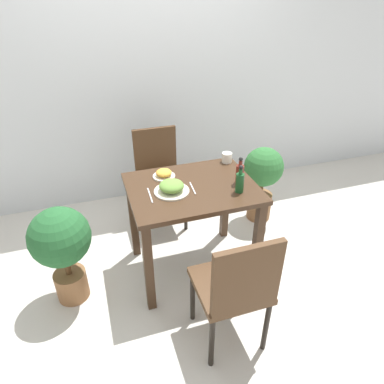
# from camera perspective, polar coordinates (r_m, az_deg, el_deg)

# --- Properties ---
(ground_plane) EXTENTS (16.00, 16.00, 0.00)m
(ground_plane) POSITION_cam_1_polar(r_m,az_deg,el_deg) (2.93, 0.00, -12.17)
(ground_plane) COLOR beige
(wall_back) EXTENTS (8.00, 0.05, 2.60)m
(wall_back) POSITION_cam_1_polar(r_m,az_deg,el_deg) (3.47, -7.16, 19.23)
(wall_back) COLOR silver
(wall_back) RESTS_ON ground_plane
(dining_table) EXTENTS (0.92, 0.71, 0.78)m
(dining_table) POSITION_cam_1_polar(r_m,az_deg,el_deg) (2.53, 0.00, -1.70)
(dining_table) COLOR #3D2819
(dining_table) RESTS_ON ground_plane
(chair_near) EXTENTS (0.42, 0.42, 0.91)m
(chair_near) POSITION_cam_1_polar(r_m,az_deg,el_deg) (2.08, 7.34, -15.34)
(chair_near) COLOR #4C331E
(chair_near) RESTS_ON ground_plane
(chair_far) EXTENTS (0.42, 0.42, 0.91)m
(chair_far) POSITION_cam_1_polar(r_m,az_deg,el_deg) (3.21, -5.56, 3.34)
(chair_far) COLOR #4C331E
(chair_far) RESTS_ON ground_plane
(food_plate) EXTENTS (0.25, 0.25, 0.09)m
(food_plate) POSITION_cam_1_polar(r_m,az_deg,el_deg) (2.38, -3.43, 0.80)
(food_plate) COLOR beige
(food_plate) RESTS_ON dining_table
(side_plate) EXTENTS (0.17, 0.17, 0.06)m
(side_plate) POSITION_cam_1_polar(r_m,az_deg,el_deg) (2.57, -4.71, 3.03)
(side_plate) COLOR beige
(side_plate) RESTS_ON dining_table
(drink_cup) EXTENTS (0.08, 0.08, 0.08)m
(drink_cup) POSITION_cam_1_polar(r_m,az_deg,el_deg) (2.80, 5.83, 5.74)
(drink_cup) COLOR silver
(drink_cup) RESTS_ON dining_table
(sauce_bottle) EXTENTS (0.06, 0.06, 0.21)m
(sauce_bottle) POSITION_cam_1_polar(r_m,az_deg,el_deg) (2.38, 7.98, 1.71)
(sauce_bottle) COLOR #194C23
(sauce_bottle) RESTS_ON dining_table
(condiment_bottle) EXTENTS (0.06, 0.06, 0.21)m
(condiment_bottle) POSITION_cam_1_polar(r_m,az_deg,el_deg) (2.49, 7.96, 3.13)
(condiment_bottle) COLOR maroon
(condiment_bottle) RESTS_ON dining_table
(fork_utensil) EXTENTS (0.02, 0.20, 0.00)m
(fork_utensil) POSITION_cam_1_polar(r_m,az_deg,el_deg) (2.37, -7.01, -0.55)
(fork_utensil) COLOR silver
(fork_utensil) RESTS_ON dining_table
(spoon_utensil) EXTENTS (0.02, 0.17, 0.00)m
(spoon_utensil) POSITION_cam_1_polar(r_m,az_deg,el_deg) (2.43, 0.10, 0.65)
(spoon_utensil) COLOR silver
(spoon_utensil) RESTS_ON dining_table
(potted_plant_left) EXTENTS (0.42, 0.42, 0.77)m
(potted_plant_left) POSITION_cam_1_polar(r_m,az_deg,el_deg) (2.53, -20.91, -8.16)
(potted_plant_left) COLOR brown
(potted_plant_left) RESTS_ON ground_plane
(potted_plant_right) EXTENTS (0.37, 0.37, 0.75)m
(potted_plant_right) POSITION_cam_1_polar(r_m,az_deg,el_deg) (3.29, 11.68, 2.62)
(potted_plant_right) COLOR brown
(potted_plant_right) RESTS_ON ground_plane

